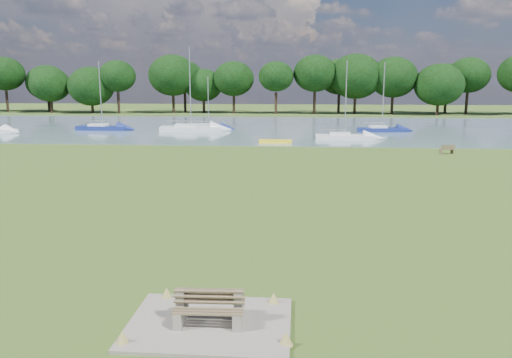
# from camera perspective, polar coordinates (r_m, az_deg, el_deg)

# --- Properties ---
(ground) EXTENTS (220.00, 220.00, 0.00)m
(ground) POSITION_cam_1_polar(r_m,az_deg,el_deg) (26.69, -0.09, -2.39)
(ground) COLOR #51642B
(river) EXTENTS (220.00, 40.00, 0.10)m
(river) POSITION_cam_1_polar(r_m,az_deg,el_deg) (68.18, 2.92, 5.89)
(river) COLOR slate
(river) RESTS_ON ground
(far_bank) EXTENTS (220.00, 20.00, 0.40)m
(far_bank) POSITION_cam_1_polar(r_m,az_deg,el_deg) (98.08, 3.50, 7.49)
(far_bank) COLOR #4C6626
(far_bank) RESTS_ON ground
(concrete_pad) EXTENTS (4.20, 3.20, 0.10)m
(concrete_pad) POSITION_cam_1_polar(r_m,az_deg,el_deg) (13.56, -5.32, -16.13)
(concrete_pad) COLOR gray
(concrete_pad) RESTS_ON ground
(bench_pair) EXTENTS (1.84, 1.12, 0.97)m
(bench_pair) POSITION_cam_1_polar(r_m,az_deg,el_deg) (13.36, -5.36, -14.44)
(bench_pair) COLOR gray
(bench_pair) RESTS_ON concrete_pad
(riverbank_bench) EXTENTS (1.36, 0.77, 0.80)m
(riverbank_bench) POSITION_cam_1_polar(r_m,az_deg,el_deg) (46.46, 20.99, 3.19)
(riverbank_bench) COLOR brown
(riverbank_bench) RESTS_ON ground
(kayak) EXTENTS (3.38, 0.88, 0.34)m
(kayak) POSITION_cam_1_polar(r_m,az_deg,el_deg) (50.74, 2.22, 4.33)
(kayak) COLOR yellow
(kayak) RESTS_ON river
(tree_line) EXTENTS (124.49, 8.99, 10.88)m
(tree_line) POSITION_cam_1_polar(r_m,az_deg,el_deg) (94.57, -2.33, 11.29)
(tree_line) COLOR black
(tree_line) RESTS_ON far_bank
(sailboat_0) EXTENTS (6.56, 2.03, 8.58)m
(sailboat_0) POSITION_cam_1_polar(r_m,az_deg,el_deg) (66.99, -17.22, 5.77)
(sailboat_0) COLOR navy
(sailboat_0) RESTS_ON river
(sailboat_2) EXTENTS (5.64, 2.77, 6.70)m
(sailboat_2) POSITION_cam_1_polar(r_m,az_deg,el_deg) (65.61, -5.48, 6.06)
(sailboat_2) COLOR navy
(sailboat_2) RESTS_ON river
(sailboat_4) EXTENTS (6.20, 1.79, 8.31)m
(sailboat_4) POSITION_cam_1_polar(r_m,az_deg,el_deg) (54.93, 10.01, 4.97)
(sailboat_4) COLOR silver
(sailboat_4) RESTS_ON river
(sailboat_5) EXTENTS (7.83, 2.75, 10.34)m
(sailboat_5) POSITION_cam_1_polar(r_m,az_deg,el_deg) (63.52, -7.52, 5.94)
(sailboat_5) COLOR silver
(sailboat_5) RESTS_ON river
(sailboat_6) EXTENTS (6.02, 2.27, 8.41)m
(sailboat_6) POSITION_cam_1_polar(r_m,az_deg,el_deg) (63.77, 14.12, 5.67)
(sailboat_6) COLOR navy
(sailboat_6) RESTS_ON river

